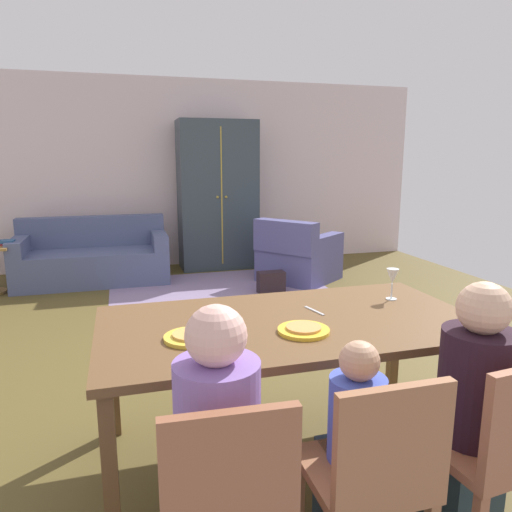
{
  "coord_description": "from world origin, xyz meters",
  "views": [
    {
      "loc": [
        -1.08,
        -3.5,
        1.58
      ],
      "look_at": [
        -0.11,
        -0.11,
        0.85
      ],
      "focal_mm": 33.33,
      "sensor_mm": 36.0,
      "label": 1
    }
  ],
  "objects_px": {
    "dining_chair_man": "(226,501)",
    "armchair": "(297,257)",
    "handbag": "(271,282)",
    "person_man": "(217,462)",
    "couch": "(93,259)",
    "armoire": "(218,195)",
    "dining_chair_child": "(374,471)",
    "book_lower": "(5,244)",
    "dining_table": "(290,332)",
    "plate_near_child": "(304,330)",
    "dining_chair_woman": "(499,446)",
    "person_woman": "(466,418)",
    "person_child": "(351,457)",
    "wine_glass": "(392,278)",
    "plate_near_man": "(191,337)",
    "book_upper": "(4,241)"
  },
  "relations": [
    {
      "from": "person_woman",
      "to": "book_upper",
      "type": "relative_size",
      "value": 5.04
    },
    {
      "from": "plate_near_man",
      "to": "plate_near_child",
      "type": "distance_m",
      "value": 0.54
    },
    {
      "from": "armchair",
      "to": "book_lower",
      "type": "relative_size",
      "value": 5.45
    },
    {
      "from": "plate_near_man",
      "to": "dining_chair_child",
      "type": "height_order",
      "value": "dining_chair_child"
    },
    {
      "from": "couch",
      "to": "book_lower",
      "type": "distance_m",
      "value": 1.03
    },
    {
      "from": "dining_chair_man",
      "to": "person_child",
      "type": "bearing_deg",
      "value": 17.57
    },
    {
      "from": "dining_table",
      "to": "plate_near_man",
      "type": "height_order",
      "value": "plate_near_man"
    },
    {
      "from": "dining_chair_woman",
      "to": "person_woman",
      "type": "relative_size",
      "value": 0.78
    },
    {
      "from": "dining_table",
      "to": "plate_near_child",
      "type": "relative_size",
      "value": 7.75
    },
    {
      "from": "book_upper",
      "to": "dining_chair_woman",
      "type": "bearing_deg",
      "value": -60.54
    },
    {
      "from": "person_man",
      "to": "couch",
      "type": "distance_m",
      "value": 4.91
    },
    {
      "from": "plate_near_man",
      "to": "person_child",
      "type": "distance_m",
      "value": 0.86
    },
    {
      "from": "person_man",
      "to": "person_child",
      "type": "height_order",
      "value": "person_man"
    },
    {
      "from": "dining_table",
      "to": "dining_chair_child",
      "type": "distance_m",
      "value": 0.89
    },
    {
      "from": "person_man",
      "to": "armoire",
      "type": "bearing_deg",
      "value": 78.39
    },
    {
      "from": "plate_near_child",
      "to": "book_lower",
      "type": "bearing_deg",
      "value": 117.69
    },
    {
      "from": "person_man",
      "to": "book_lower",
      "type": "relative_size",
      "value": 5.04
    },
    {
      "from": "book_lower",
      "to": "dining_table",
      "type": "bearing_deg",
      "value": -61.23
    },
    {
      "from": "person_child",
      "to": "armoire",
      "type": "distance_m",
      "value": 5.32
    },
    {
      "from": "dining_chair_man",
      "to": "dining_chair_child",
      "type": "distance_m",
      "value": 0.54
    },
    {
      "from": "plate_near_child",
      "to": "person_man",
      "type": "height_order",
      "value": "person_man"
    },
    {
      "from": "person_woman",
      "to": "armchair",
      "type": "distance_m",
      "value": 4.26
    },
    {
      "from": "book_upper",
      "to": "book_lower",
      "type": "bearing_deg",
      "value": 56.52
    },
    {
      "from": "plate_near_child",
      "to": "dining_chair_man",
      "type": "xyz_separation_m",
      "value": [
        -0.54,
        -0.69,
        -0.28
      ]
    },
    {
      "from": "person_child",
      "to": "armoire",
      "type": "relative_size",
      "value": 0.44
    },
    {
      "from": "plate_near_man",
      "to": "dining_chair_child",
      "type": "xyz_separation_m",
      "value": [
        0.53,
        -0.75,
        -0.28
      ]
    },
    {
      "from": "wine_glass",
      "to": "book_upper",
      "type": "bearing_deg",
      "value": 127.51
    },
    {
      "from": "armoire",
      "to": "dining_chair_child",
      "type": "bearing_deg",
      "value": -95.77
    },
    {
      "from": "plate_near_child",
      "to": "wine_glass",
      "type": "xyz_separation_m",
      "value": [
        0.7,
        0.36,
        0.12
      ]
    },
    {
      "from": "plate_near_man",
      "to": "dining_chair_child",
      "type": "relative_size",
      "value": 0.29
    },
    {
      "from": "person_woman",
      "to": "handbag",
      "type": "xyz_separation_m",
      "value": [
        0.33,
        3.7,
        -0.38
      ]
    },
    {
      "from": "wine_glass",
      "to": "handbag",
      "type": "bearing_deg",
      "value": 86.62
    },
    {
      "from": "dining_chair_child",
      "to": "armchair",
      "type": "bearing_deg",
      "value": 72.48
    },
    {
      "from": "dining_chair_man",
      "to": "person_woman",
      "type": "height_order",
      "value": "person_woman"
    },
    {
      "from": "dining_chair_woman",
      "to": "dining_chair_man",
      "type": "bearing_deg",
      "value": -179.99
    },
    {
      "from": "dining_chair_man",
      "to": "armchair",
      "type": "xyz_separation_m",
      "value": [
        1.91,
        4.35,
        -0.17
      ]
    },
    {
      "from": "dining_chair_child",
      "to": "wine_glass",
      "type": "bearing_deg",
      "value": 56.39
    },
    {
      "from": "dining_table",
      "to": "plate_near_child",
      "type": "height_order",
      "value": "plate_near_child"
    },
    {
      "from": "person_child",
      "to": "book_lower",
      "type": "xyz_separation_m",
      "value": [
        -2.13,
        4.59,
        0.16
      ]
    },
    {
      "from": "dining_chair_man",
      "to": "handbag",
      "type": "relative_size",
      "value": 2.72
    },
    {
      "from": "person_child",
      "to": "armchair",
      "type": "bearing_deg",
      "value": 71.82
    },
    {
      "from": "plate_near_man",
      "to": "armoire",
      "type": "xyz_separation_m",
      "value": [
        1.08,
        4.68,
        0.28
      ]
    },
    {
      "from": "person_child",
      "to": "book_upper",
      "type": "xyz_separation_m",
      "value": [
        -2.14,
        4.58,
        0.19
      ]
    },
    {
      "from": "person_man",
      "to": "book_lower",
      "type": "bearing_deg",
      "value": 109.29
    },
    {
      "from": "dining_chair_man",
      "to": "armchair",
      "type": "bearing_deg",
      "value": 66.29
    },
    {
      "from": "plate_near_child",
      "to": "dining_chair_child",
      "type": "distance_m",
      "value": 0.74
    },
    {
      "from": "wine_glass",
      "to": "dining_chair_child",
      "type": "height_order",
      "value": "wine_glass"
    },
    {
      "from": "armoire",
      "to": "handbag",
      "type": "relative_size",
      "value": 6.56
    },
    {
      "from": "armchair",
      "to": "wine_glass",
      "type": "bearing_deg",
      "value": -101.55
    },
    {
      "from": "wine_glass",
      "to": "book_lower",
      "type": "xyz_separation_m",
      "value": [
        -2.83,
        3.71,
        -0.3
      ]
    }
  ]
}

